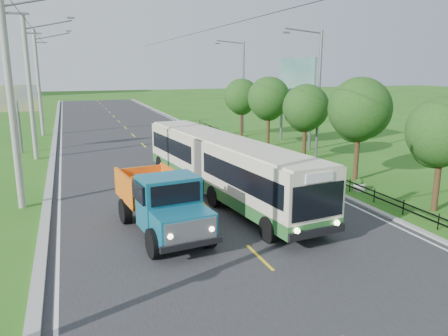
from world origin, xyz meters
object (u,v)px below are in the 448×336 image
streetlight_mid (317,91)px  planter_mid (289,157)px  tree_back (241,98)px  planter_far (246,140)px  streetlight_far (242,84)px  tree_third (359,112)px  planter_near (359,185)px  tree_second (441,135)px  tree_fourth (305,110)px  bus (222,162)px  billboard_left (17,103)px  billboard_right (296,82)px  pole_mid (30,88)px  dump_truck (162,199)px  tree_fifth (269,100)px  pole_near (12,99)px  pole_far (39,83)px

streetlight_mid → planter_mid: (-2.04, -0.00, -4.62)m
tree_back → planter_far: 5.48m
streetlight_far → tree_third: bearing=-92.3°
planter_mid → tree_third: bearing=-77.9°
streetlight_mid → streetlight_far: size_ratio=1.00×
planter_near → planter_far: 16.00m
tree_second → planter_near: bearing=108.0°
tree_back → streetlight_mid: 12.23m
tree_fourth → bus: (-8.56, -6.58, -1.79)m
streetlight_mid → planter_far: bearing=104.3°
streetlight_mid → billboard_left: 22.51m
planter_mid → bus: bus is taller
tree_second → streetlight_mid: bearing=86.2°
tree_second → tree_back: 24.00m
tree_fourth → bus: size_ratio=0.35×
billboard_right → tree_third: bearing=-101.6°
pole_mid → planter_far: bearing=3.4°
tree_third → dump_truck: 13.64m
pole_mid → tree_fifth: pole_mid is taller
planter_near → bus: size_ratio=0.04×
tree_third → tree_back: size_ratio=1.09×
tree_second → planter_far: (-1.26, 19.86, -3.23)m
tree_second → streetlight_mid: streetlight_mid is taller
pole_near → streetlight_far: size_ratio=1.10×
streetlight_far → planter_mid: streetlight_far is taller
bus → billboard_left: bearing=116.5°
streetlight_mid → billboard_right: size_ratio=1.24×
planter_far → billboard_left: billboard_left is taller
pole_near → billboard_right: (20.56, 11.00, 0.25)m
pole_far → tree_third: bearing=-53.9°
planter_far → billboard_right: billboard_right is taller
planter_near → tree_second: bearing=-72.0°
planter_near → planter_far: same height
tree_back → dump_truck: size_ratio=0.87×
pole_mid → dump_truck: pole_mid is taller
pole_near → tree_fifth: (18.12, 11.14, -1.24)m
tree_second → billboard_left: bearing=131.5°
tree_second → tree_fourth: (0.00, 12.00, 0.07)m
pole_near → planter_near: bearing=-10.1°
streetlight_mid → planter_near: (-2.04, -8.00, -4.62)m
planter_far → billboard_right: bearing=-28.4°
tree_back → planter_near: size_ratio=8.21×
pole_mid → planter_far: pole_mid is taller
streetlight_far → planter_far: bearing=-108.8°
streetlight_mid → dump_truck: 17.35m
billboard_right → streetlight_far: bearing=101.7°
tree_second → tree_third: (0.00, 6.00, 0.47)m
pole_near → tree_back: (18.12, 17.14, -1.44)m
planter_mid → billboard_right: size_ratio=0.09×
tree_fifth → billboard_left: bearing=168.7°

